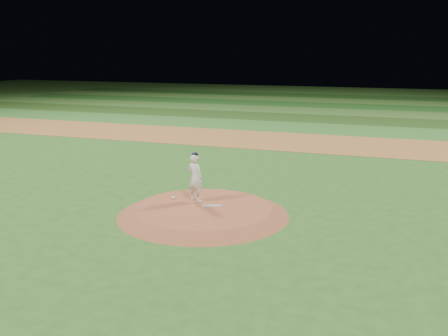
# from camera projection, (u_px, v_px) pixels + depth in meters

# --- Properties ---
(ground) EXTENTS (120.00, 120.00, 0.00)m
(ground) POSITION_uv_depth(u_px,v_px,m) (203.00, 215.00, 16.08)
(ground) COLOR #2D5F1E
(ground) RESTS_ON ground
(infield_dirt_band) EXTENTS (70.00, 6.00, 0.02)m
(infield_dirt_band) POSITION_uv_depth(u_px,v_px,m) (293.00, 142.00, 28.93)
(infield_dirt_band) COLOR #9C6330
(infield_dirt_band) RESTS_ON ground
(outfield_stripe_0) EXTENTS (70.00, 5.00, 0.02)m
(outfield_stripe_0) POSITION_uv_depth(u_px,v_px,m) (309.00, 128.00, 33.98)
(outfield_stripe_0) COLOR #306A26
(outfield_stripe_0) RESTS_ON ground
(outfield_stripe_1) EXTENTS (70.00, 5.00, 0.02)m
(outfield_stripe_1) POSITION_uv_depth(u_px,v_px,m) (320.00, 119.00, 38.57)
(outfield_stripe_1) COLOR #224415
(outfield_stripe_1) RESTS_ON ground
(outfield_stripe_2) EXTENTS (70.00, 5.00, 0.02)m
(outfield_stripe_2) POSITION_uv_depth(u_px,v_px,m) (329.00, 112.00, 43.16)
(outfield_stripe_2) COLOR #376524
(outfield_stripe_2) RESTS_ON ground
(outfield_stripe_3) EXTENTS (70.00, 5.00, 0.02)m
(outfield_stripe_3) POSITION_uv_depth(u_px,v_px,m) (336.00, 106.00, 47.75)
(outfield_stripe_3) COLOR #1D4F19
(outfield_stripe_3) RESTS_ON ground
(outfield_stripe_4) EXTENTS (70.00, 5.00, 0.02)m
(outfield_stripe_4) POSITION_uv_depth(u_px,v_px,m) (342.00, 101.00, 52.34)
(outfield_stripe_4) COLOR #3A6926
(outfield_stripe_4) RESTS_ON ground
(outfield_stripe_5) EXTENTS (70.00, 5.00, 0.02)m
(outfield_stripe_5) POSITION_uv_depth(u_px,v_px,m) (347.00, 97.00, 56.94)
(outfield_stripe_5) COLOR #1C4717
(outfield_stripe_5) RESTS_ON ground
(pitchers_mound) EXTENTS (5.50, 5.50, 0.25)m
(pitchers_mound) POSITION_uv_depth(u_px,v_px,m) (203.00, 211.00, 16.05)
(pitchers_mound) COLOR #9B5030
(pitchers_mound) RESTS_ON ground
(pitching_rubber) EXTENTS (0.66, 0.36, 0.03)m
(pitching_rubber) POSITION_uv_depth(u_px,v_px,m) (211.00, 206.00, 16.11)
(pitching_rubber) COLOR beige
(pitching_rubber) RESTS_ON pitchers_mound
(rosin_bag) EXTENTS (0.13, 0.13, 0.07)m
(rosin_bag) POSITION_uv_depth(u_px,v_px,m) (173.00, 198.00, 16.93)
(rosin_bag) COLOR silver
(rosin_bag) RESTS_ON pitchers_mound
(pitcher_on_mound) EXTENTS (0.68, 0.55, 1.66)m
(pitcher_on_mound) POSITION_uv_depth(u_px,v_px,m) (195.00, 177.00, 16.49)
(pitcher_on_mound) COLOR white
(pitcher_on_mound) RESTS_ON pitchers_mound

